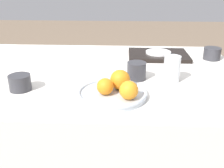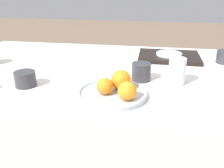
% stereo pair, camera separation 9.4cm
% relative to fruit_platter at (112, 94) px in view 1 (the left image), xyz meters
% --- Properties ---
extents(table, '(1.44, 0.93, 0.76)m').
position_rel_fruit_platter_xyz_m(table, '(-0.14, 0.27, -0.39)').
color(table, silver).
rests_on(table, ground_plane).
extents(fruit_platter, '(0.26, 0.26, 0.02)m').
position_rel_fruit_platter_xyz_m(fruit_platter, '(0.00, 0.00, 0.00)').
color(fruit_platter, '#B2BCC6').
rests_on(fruit_platter, table).
extents(orange_0, '(0.06, 0.06, 0.06)m').
position_rel_fruit_platter_xyz_m(orange_0, '(-0.02, -0.02, 0.03)').
color(orange_0, orange).
rests_on(orange_0, fruit_platter).
extents(orange_1, '(0.07, 0.07, 0.07)m').
position_rel_fruit_platter_xyz_m(orange_1, '(0.03, 0.03, 0.04)').
color(orange_1, orange).
rests_on(orange_1, fruit_platter).
extents(orange_2, '(0.07, 0.07, 0.07)m').
position_rel_fruit_platter_xyz_m(orange_2, '(0.06, -0.05, 0.04)').
color(orange_2, orange).
rests_on(orange_2, fruit_platter).
extents(water_glass, '(0.07, 0.07, 0.11)m').
position_rel_fruit_platter_xyz_m(water_glass, '(0.24, 0.16, 0.04)').
color(water_glass, silver).
rests_on(water_glass, table).
extents(serving_tray, '(0.32, 0.23, 0.02)m').
position_rel_fruit_platter_xyz_m(serving_tray, '(0.22, 0.51, -0.00)').
color(serving_tray, black).
rests_on(serving_tray, table).
extents(side_plate, '(0.13, 0.13, 0.01)m').
position_rel_fruit_platter_xyz_m(side_plate, '(0.22, 0.51, 0.01)').
color(side_plate, white).
rests_on(side_plate, serving_tray).
extents(cup_0, '(0.08, 0.08, 0.07)m').
position_rel_fruit_platter_xyz_m(cup_0, '(0.10, 0.18, 0.03)').
color(cup_0, '#333338').
rests_on(cup_0, table).
extents(cup_2, '(0.09, 0.09, 0.06)m').
position_rel_fruit_platter_xyz_m(cup_2, '(0.50, 0.48, 0.02)').
color(cup_2, '#333338').
rests_on(cup_2, table).
extents(cup_3, '(0.08, 0.08, 0.06)m').
position_rel_fruit_platter_xyz_m(cup_3, '(-0.36, 0.04, 0.02)').
color(cup_3, '#333338').
rests_on(cup_3, table).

